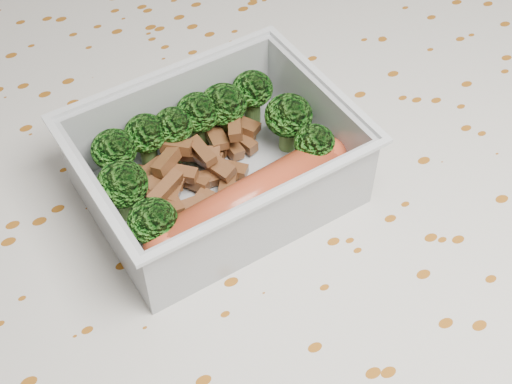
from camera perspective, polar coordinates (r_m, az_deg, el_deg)
name	(u,v)px	position (r m, az deg, el deg)	size (l,w,h in m)	color
dining_table	(252,302)	(0.54, -0.32, -8.81)	(1.40, 0.90, 0.75)	brown
tablecloth	(252,264)	(0.50, -0.34, -5.79)	(1.46, 0.96, 0.19)	silver
lunch_container	(217,171)	(0.48, -3.14, 1.71)	(0.18, 0.15, 0.06)	silver
broccoli_florets	(199,139)	(0.48, -4.55, 4.25)	(0.16, 0.11, 0.05)	#608C3F
meat_pile	(192,168)	(0.49, -5.10, 1.95)	(0.10, 0.08, 0.03)	brown
sausage	(250,199)	(0.45, -0.46, -0.56)	(0.15, 0.04, 0.03)	#B14022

